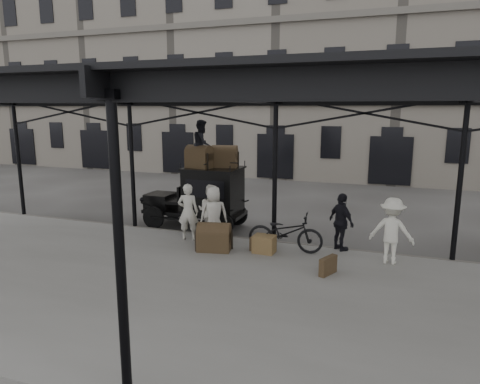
{
  "coord_description": "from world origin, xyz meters",
  "views": [
    {
      "loc": [
        3.29,
        -10.3,
        4.19
      ],
      "look_at": [
        -0.97,
        1.6,
        1.7
      ],
      "focal_mm": 32.0,
      "sensor_mm": 36.0,
      "label": 1
    }
  ],
  "objects_px": {
    "steamer_trunk_platform": "(214,239)",
    "taxi": "(205,195)",
    "steamer_trunk_roof_near": "(199,158)",
    "bicycle": "(285,232)",
    "porter_official": "(341,222)",
    "porter_left": "(188,212)"
  },
  "relations": [
    {
      "from": "taxi",
      "to": "bicycle",
      "type": "distance_m",
      "value": 3.92
    },
    {
      "from": "bicycle",
      "to": "steamer_trunk_roof_near",
      "type": "height_order",
      "value": "steamer_trunk_roof_near"
    },
    {
      "from": "porter_left",
      "to": "porter_official",
      "type": "height_order",
      "value": "porter_left"
    },
    {
      "from": "porter_official",
      "to": "porter_left",
      "type": "bearing_deg",
      "value": 50.91
    },
    {
      "from": "porter_official",
      "to": "bicycle",
      "type": "distance_m",
      "value": 1.63
    },
    {
      "from": "porter_left",
      "to": "porter_official",
      "type": "bearing_deg",
      "value": 172.86
    },
    {
      "from": "steamer_trunk_roof_near",
      "to": "steamer_trunk_platform",
      "type": "height_order",
      "value": "steamer_trunk_roof_near"
    },
    {
      "from": "taxi",
      "to": "steamer_trunk_roof_near",
      "type": "xyz_separation_m",
      "value": [
        -0.08,
        -0.25,
        1.3
      ]
    },
    {
      "from": "bicycle",
      "to": "porter_official",
      "type": "bearing_deg",
      "value": -71.06
    },
    {
      "from": "steamer_trunk_platform",
      "to": "bicycle",
      "type": "bearing_deg",
      "value": 5.67
    },
    {
      "from": "steamer_trunk_platform",
      "to": "taxi",
      "type": "bearing_deg",
      "value": 107.02
    },
    {
      "from": "steamer_trunk_roof_near",
      "to": "porter_official",
      "type": "bearing_deg",
      "value": -0.59
    },
    {
      "from": "porter_left",
      "to": "steamer_trunk_roof_near",
      "type": "bearing_deg",
      "value": -91.99
    },
    {
      "from": "porter_official",
      "to": "bicycle",
      "type": "height_order",
      "value": "porter_official"
    },
    {
      "from": "porter_left",
      "to": "bicycle",
      "type": "relative_size",
      "value": 0.83
    },
    {
      "from": "taxi",
      "to": "porter_official",
      "type": "distance_m",
      "value": 5.03
    },
    {
      "from": "porter_official",
      "to": "steamer_trunk_platform",
      "type": "bearing_deg",
      "value": 64.27
    },
    {
      "from": "steamer_trunk_roof_near",
      "to": "taxi",
      "type": "bearing_deg",
      "value": 83.52
    },
    {
      "from": "porter_official",
      "to": "bicycle",
      "type": "relative_size",
      "value": 0.78
    },
    {
      "from": "taxi",
      "to": "steamer_trunk_platform",
      "type": "xyz_separation_m",
      "value": [
        1.43,
        -2.57,
        -0.71
      ]
    },
    {
      "from": "taxi",
      "to": "steamer_trunk_platform",
      "type": "distance_m",
      "value": 3.03
    },
    {
      "from": "porter_official",
      "to": "steamer_trunk_roof_near",
      "type": "relative_size",
      "value": 1.89
    }
  ]
}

